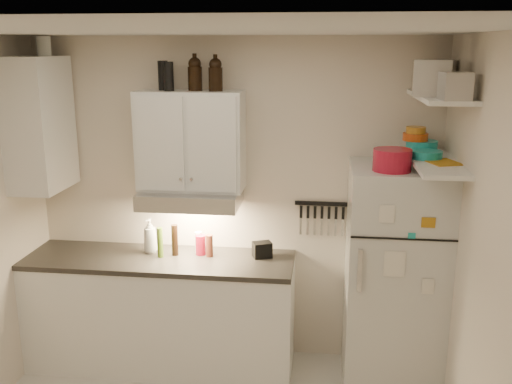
# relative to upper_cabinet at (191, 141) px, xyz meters

# --- Properties ---
(ceiling) EXTENTS (3.20, 3.00, 0.02)m
(ceiling) POSITION_rel_upper_cabinet_xyz_m (0.30, -1.33, 0.78)
(ceiling) COLOR silver
(ceiling) RESTS_ON ground
(back_wall) EXTENTS (3.20, 0.02, 2.60)m
(back_wall) POSITION_rel_upper_cabinet_xyz_m (0.30, 0.18, -0.53)
(back_wall) COLOR beige
(back_wall) RESTS_ON ground
(right_wall) EXTENTS (0.02, 3.00, 2.60)m
(right_wall) POSITION_rel_upper_cabinet_xyz_m (1.91, -1.33, -0.53)
(right_wall) COLOR beige
(right_wall) RESTS_ON ground
(base_cabinet) EXTENTS (2.10, 0.60, 0.88)m
(base_cabinet) POSITION_rel_upper_cabinet_xyz_m (-0.25, -0.14, -1.39)
(base_cabinet) COLOR white
(base_cabinet) RESTS_ON floor
(countertop) EXTENTS (2.10, 0.62, 0.04)m
(countertop) POSITION_rel_upper_cabinet_xyz_m (-0.25, -0.14, -0.93)
(countertop) COLOR #2B2825
(countertop) RESTS_ON base_cabinet
(upper_cabinet) EXTENTS (0.80, 0.33, 0.75)m
(upper_cabinet) POSITION_rel_upper_cabinet_xyz_m (0.00, 0.00, 0.00)
(upper_cabinet) COLOR white
(upper_cabinet) RESTS_ON back_wall
(side_cabinet) EXTENTS (0.33, 0.55, 1.00)m
(side_cabinet) POSITION_rel_upper_cabinet_xyz_m (-1.14, -0.14, 0.12)
(side_cabinet) COLOR white
(side_cabinet) RESTS_ON left_wall
(range_hood) EXTENTS (0.76, 0.46, 0.12)m
(range_hood) POSITION_rel_upper_cabinet_xyz_m (0.00, -0.06, -0.44)
(range_hood) COLOR silver
(range_hood) RESTS_ON back_wall
(fridge) EXTENTS (0.70, 0.68, 1.70)m
(fridge) POSITION_rel_upper_cabinet_xyz_m (1.55, -0.18, -0.98)
(fridge) COLOR silver
(fridge) RESTS_ON floor
(shelf_hi) EXTENTS (0.30, 0.95, 0.03)m
(shelf_hi) POSITION_rel_upper_cabinet_xyz_m (1.75, -0.31, 0.38)
(shelf_hi) COLOR white
(shelf_hi) RESTS_ON right_wall
(shelf_lo) EXTENTS (0.30, 0.95, 0.03)m
(shelf_lo) POSITION_rel_upper_cabinet_xyz_m (1.75, -0.31, -0.07)
(shelf_lo) COLOR white
(shelf_lo) RESTS_ON right_wall
(knife_strip) EXTENTS (0.42, 0.02, 0.03)m
(knife_strip) POSITION_rel_upper_cabinet_xyz_m (1.00, 0.15, -0.51)
(knife_strip) COLOR black
(knife_strip) RESTS_ON back_wall
(dutch_oven) EXTENTS (0.27, 0.27, 0.15)m
(dutch_oven) POSITION_rel_upper_cabinet_xyz_m (1.47, -0.33, -0.05)
(dutch_oven) COLOR #A3132A
(dutch_oven) RESTS_ON fridge
(book_stack) EXTENTS (0.26, 0.29, 0.08)m
(book_stack) POSITION_rel_upper_cabinet_xyz_m (1.79, -0.38, -0.08)
(book_stack) COLOR #B07716
(book_stack) RESTS_ON fridge
(spice_jar) EXTENTS (0.07, 0.07, 0.10)m
(spice_jar) POSITION_rel_upper_cabinet_xyz_m (1.67, -0.26, -0.07)
(spice_jar) COLOR silver
(spice_jar) RESTS_ON fridge
(stock_pot) EXTENTS (0.34, 0.34, 0.22)m
(stock_pot) POSITION_rel_upper_cabinet_xyz_m (1.75, -0.03, 0.50)
(stock_pot) COLOR silver
(stock_pot) RESTS_ON shelf_hi
(tin_a) EXTENTS (0.26, 0.24, 0.23)m
(tin_a) POSITION_rel_upper_cabinet_xyz_m (1.67, -0.44, 0.50)
(tin_a) COLOR #AAAAAD
(tin_a) RESTS_ON shelf_hi
(tin_b) EXTENTS (0.18, 0.18, 0.16)m
(tin_b) POSITION_rel_upper_cabinet_xyz_m (1.76, -0.70, 0.47)
(tin_b) COLOR #AAAAAD
(tin_b) RESTS_ON shelf_hi
(bowl_teal) EXTENTS (0.22, 0.22, 0.09)m
(bowl_teal) POSITION_rel_upper_cabinet_xyz_m (1.70, -0.03, -0.01)
(bowl_teal) COLOR teal
(bowl_teal) RESTS_ON shelf_lo
(bowl_orange) EXTENTS (0.18, 0.18, 0.05)m
(bowl_orange) POSITION_rel_upper_cabinet_xyz_m (1.65, -0.03, 0.07)
(bowl_orange) COLOR #C74912
(bowl_orange) RESTS_ON bowl_teal
(bowl_yellow) EXTENTS (0.14, 0.14, 0.04)m
(bowl_yellow) POSITION_rel_upper_cabinet_xyz_m (1.65, -0.03, 0.12)
(bowl_yellow) COLOR #BE7E21
(bowl_yellow) RESTS_ON bowl_orange
(plates) EXTENTS (0.24, 0.24, 0.05)m
(plates) POSITION_rel_upper_cabinet_xyz_m (1.70, -0.25, -0.02)
(plates) COLOR teal
(plates) RESTS_ON shelf_lo
(growler_a) EXTENTS (0.11, 0.11, 0.25)m
(growler_a) POSITION_rel_upper_cabinet_xyz_m (0.04, 0.00, 0.50)
(growler_a) COLOR black
(growler_a) RESTS_ON upper_cabinet
(growler_b) EXTENTS (0.13, 0.13, 0.25)m
(growler_b) POSITION_rel_upper_cabinet_xyz_m (0.20, -0.02, 0.50)
(growler_b) COLOR black
(growler_b) RESTS_ON upper_cabinet
(thermos_a) EXTENTS (0.10, 0.10, 0.21)m
(thermos_a) POSITION_rel_upper_cabinet_xyz_m (-0.14, -0.05, 0.48)
(thermos_a) COLOR black
(thermos_a) RESTS_ON upper_cabinet
(thermos_b) EXTENTS (0.09, 0.09, 0.22)m
(thermos_b) POSITION_rel_upper_cabinet_xyz_m (-0.21, 0.03, 0.48)
(thermos_b) COLOR black
(thermos_b) RESTS_ON upper_cabinet
(side_jar) EXTENTS (0.13, 0.13, 0.14)m
(side_jar) POSITION_rel_upper_cabinet_xyz_m (-1.07, -0.09, 0.70)
(side_jar) COLOR silver
(side_jar) RESTS_ON side_cabinet
(soap_bottle) EXTENTS (0.15, 0.15, 0.31)m
(soap_bottle) POSITION_rel_upper_cabinet_xyz_m (-0.35, -0.03, -0.75)
(soap_bottle) COLOR white
(soap_bottle) RESTS_ON countertop
(pepper_mill) EXTENTS (0.06, 0.06, 0.18)m
(pepper_mill) POSITION_rel_upper_cabinet_xyz_m (0.14, -0.06, -0.82)
(pepper_mill) COLOR brown
(pepper_mill) RESTS_ON countertop
(oil_bottle) EXTENTS (0.06, 0.06, 0.24)m
(oil_bottle) POSITION_rel_upper_cabinet_xyz_m (-0.24, -0.12, -0.78)
(oil_bottle) COLOR #436018
(oil_bottle) RESTS_ON countertop
(vinegar_bottle) EXTENTS (0.06, 0.06, 0.25)m
(vinegar_bottle) POSITION_rel_upper_cabinet_xyz_m (-0.14, -0.07, -0.78)
(vinegar_bottle) COLOR black
(vinegar_bottle) RESTS_ON countertop
(clear_bottle) EXTENTS (0.06, 0.06, 0.17)m
(clear_bottle) POSITION_rel_upper_cabinet_xyz_m (0.03, 0.01, -0.82)
(clear_bottle) COLOR silver
(clear_bottle) RESTS_ON countertop
(red_jar) EXTENTS (0.10, 0.10, 0.16)m
(red_jar) POSITION_rel_upper_cabinet_xyz_m (0.06, -0.03, -0.83)
(red_jar) COLOR #A3132A
(red_jar) RESTS_ON countertop
(caddy) EXTENTS (0.17, 0.15, 0.12)m
(caddy) POSITION_rel_upper_cabinet_xyz_m (0.55, -0.03, -0.84)
(caddy) COLOR black
(caddy) RESTS_ON countertop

